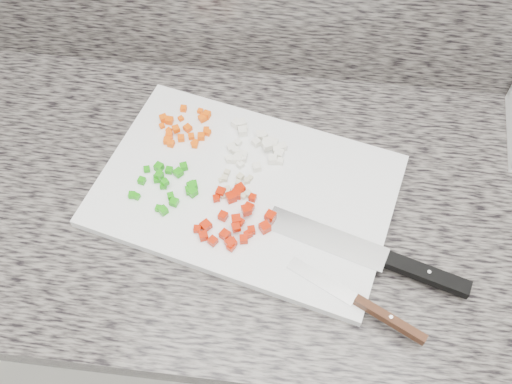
% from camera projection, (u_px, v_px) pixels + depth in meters
% --- Properties ---
extents(cabinet, '(3.92, 0.62, 0.86)m').
position_uv_depth(cabinet, '(290.00, 304.00, 1.37)').
color(cabinet, silver).
rests_on(cabinet, ground).
extents(countertop, '(3.96, 0.64, 0.04)m').
position_uv_depth(countertop, '(302.00, 205.00, 1.00)').
color(countertop, '#635E57').
rests_on(countertop, cabinet).
extents(cutting_board, '(0.56, 0.44, 0.02)m').
position_uv_depth(cutting_board, '(246.00, 190.00, 0.98)').
color(cutting_board, white).
rests_on(cutting_board, countertop).
extents(carrot_pile, '(0.10, 0.10, 0.02)m').
position_uv_depth(carrot_pile, '(185.00, 128.00, 1.04)').
color(carrot_pile, '#F95605').
rests_on(carrot_pile, cutting_board).
extents(onion_pile, '(0.11, 0.11, 0.02)m').
position_uv_depth(onion_pile, '(254.00, 146.00, 1.01)').
color(onion_pile, white).
rests_on(onion_pile, cutting_board).
extents(green_pepper_pile, '(0.12, 0.11, 0.02)m').
position_uv_depth(green_pepper_pile, '(172.00, 185.00, 0.97)').
color(green_pepper_pile, '#1C980D').
rests_on(green_pepper_pile, cutting_board).
extents(red_pepper_pile, '(0.13, 0.13, 0.03)m').
position_uv_depth(red_pepper_pile, '(236.00, 216.00, 0.93)').
color(red_pepper_pile, '#B61902').
rests_on(red_pepper_pile, cutting_board).
extents(garlic_pile, '(0.06, 0.06, 0.01)m').
position_uv_depth(garlic_pile, '(235.00, 186.00, 0.97)').
color(garlic_pile, beige).
rests_on(garlic_pile, cutting_board).
extents(chef_knife, '(0.33, 0.13, 0.02)m').
position_uv_depth(chef_knife, '(392.00, 262.00, 0.89)').
color(chef_knife, '#B8BABF').
rests_on(chef_knife, cutting_board).
extents(paring_knife, '(0.21, 0.12, 0.02)m').
position_uv_depth(paring_knife, '(372.00, 309.00, 0.85)').
color(paring_knife, '#B8BABF').
rests_on(paring_knife, cutting_board).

